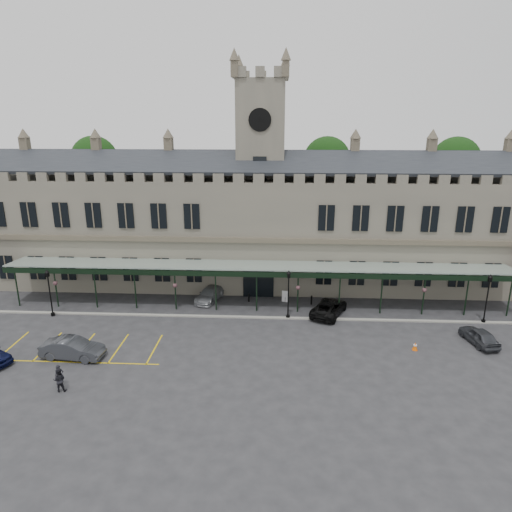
{
  "coord_description": "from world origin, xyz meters",
  "views": [
    {
      "loc": [
        2.09,
        -34.11,
        18.27
      ],
      "look_at": [
        0.0,
        6.0,
        6.0
      ],
      "focal_mm": 32.0,
      "sensor_mm": 36.0,
      "label": 1
    }
  ],
  "objects_px": {
    "lamp_post_left": "(49,289)",
    "lamp_post_right": "(488,294)",
    "sign_board": "(285,296)",
    "car_van": "(329,308)",
    "person_a": "(59,376)",
    "car_left_b": "(72,349)",
    "car_taxi": "(210,294)",
    "clock_tower": "(261,167)",
    "person_b": "(59,380)",
    "car_right_a": "(479,336)",
    "station_building": "(261,226)",
    "traffic_cone": "(415,346)",
    "lamp_post_mid": "(288,290)"
  },
  "relations": [
    {
      "from": "station_building",
      "to": "traffic_cone",
      "type": "bearing_deg",
      "value": -50.09
    },
    {
      "from": "car_left_b",
      "to": "lamp_post_left",
      "type": "bearing_deg",
      "value": 40.31
    },
    {
      "from": "car_right_a",
      "to": "person_b",
      "type": "height_order",
      "value": "person_b"
    },
    {
      "from": "person_a",
      "to": "station_building",
      "type": "bearing_deg",
      "value": 27.18
    },
    {
      "from": "car_right_a",
      "to": "person_b",
      "type": "bearing_deg",
      "value": 3.26
    },
    {
      "from": "clock_tower",
      "to": "person_b",
      "type": "bearing_deg",
      "value": -119.12
    },
    {
      "from": "station_building",
      "to": "clock_tower",
      "type": "height_order",
      "value": "clock_tower"
    },
    {
      "from": "sign_board",
      "to": "car_van",
      "type": "bearing_deg",
      "value": -20.42
    },
    {
      "from": "lamp_post_mid",
      "to": "car_left_b",
      "type": "bearing_deg",
      "value": -154.1
    },
    {
      "from": "lamp_post_right",
      "to": "car_taxi",
      "type": "bearing_deg",
      "value": 170.95
    },
    {
      "from": "lamp_post_mid",
      "to": "sign_board",
      "type": "distance_m",
      "value": 4.62
    },
    {
      "from": "person_b",
      "to": "lamp_post_right",
      "type": "bearing_deg",
      "value": -170.48
    },
    {
      "from": "car_taxi",
      "to": "car_right_a",
      "type": "relative_size",
      "value": 1.14
    },
    {
      "from": "clock_tower",
      "to": "person_a",
      "type": "bearing_deg",
      "value": -120.2
    },
    {
      "from": "car_left_b",
      "to": "car_taxi",
      "type": "xyz_separation_m",
      "value": [
        9.03,
        12.39,
        -0.14
      ]
    },
    {
      "from": "clock_tower",
      "to": "person_b",
      "type": "height_order",
      "value": "clock_tower"
    },
    {
      "from": "person_b",
      "to": "lamp_post_left",
      "type": "bearing_deg",
      "value": -72.88
    },
    {
      "from": "lamp_post_right",
      "to": "car_right_a",
      "type": "distance_m",
      "value": 5.09
    },
    {
      "from": "lamp_post_mid",
      "to": "sign_board",
      "type": "relative_size",
      "value": 3.98
    },
    {
      "from": "traffic_cone",
      "to": "sign_board",
      "type": "height_order",
      "value": "sign_board"
    },
    {
      "from": "lamp_post_left",
      "to": "lamp_post_right",
      "type": "height_order",
      "value": "lamp_post_right"
    },
    {
      "from": "lamp_post_left",
      "to": "car_left_b",
      "type": "relative_size",
      "value": 0.95
    },
    {
      "from": "clock_tower",
      "to": "person_a",
      "type": "distance_m",
      "value": 28.97
    },
    {
      "from": "car_left_b",
      "to": "person_b",
      "type": "height_order",
      "value": "person_b"
    },
    {
      "from": "car_taxi",
      "to": "person_a",
      "type": "relative_size",
      "value": 2.78
    },
    {
      "from": "clock_tower",
      "to": "traffic_cone",
      "type": "height_order",
      "value": "clock_tower"
    },
    {
      "from": "lamp_post_mid",
      "to": "car_right_a",
      "type": "distance_m",
      "value": 16.63
    },
    {
      "from": "traffic_cone",
      "to": "sign_board",
      "type": "bearing_deg",
      "value": 137.51
    },
    {
      "from": "sign_board",
      "to": "person_a",
      "type": "relative_size",
      "value": 0.73
    },
    {
      "from": "station_building",
      "to": "traffic_cone",
      "type": "xyz_separation_m",
      "value": [
        13.34,
        -15.95,
        -6.13
      ]
    },
    {
      "from": "person_b",
      "to": "car_right_a",
      "type": "bearing_deg",
      "value": -175.86
    },
    {
      "from": "sign_board",
      "to": "car_left_b",
      "type": "bearing_deg",
      "value": -129.15
    },
    {
      "from": "lamp_post_left",
      "to": "person_a",
      "type": "relative_size",
      "value": 2.82
    },
    {
      "from": "car_right_a",
      "to": "car_van",
      "type": "bearing_deg",
      "value": -35.5
    },
    {
      "from": "lamp_post_right",
      "to": "car_taxi",
      "type": "xyz_separation_m",
      "value": [
        -26.12,
        4.16,
        -2.17
      ]
    },
    {
      "from": "lamp_post_right",
      "to": "car_van",
      "type": "xyz_separation_m",
      "value": [
        -14.12,
        1.15,
        -2.11
      ]
    },
    {
      "from": "clock_tower",
      "to": "car_right_a",
      "type": "height_order",
      "value": "clock_tower"
    },
    {
      "from": "lamp_post_right",
      "to": "person_a",
      "type": "distance_m",
      "value": 36.47
    },
    {
      "from": "lamp_post_right",
      "to": "station_building",
      "type": "bearing_deg",
      "value": 153.77
    },
    {
      "from": "car_left_b",
      "to": "car_van",
      "type": "distance_m",
      "value": 23.03
    },
    {
      "from": "lamp_post_left",
      "to": "car_taxi",
      "type": "distance_m",
      "value": 15.36
    },
    {
      "from": "sign_board",
      "to": "car_taxi",
      "type": "xyz_separation_m",
      "value": [
        -7.83,
        0.08,
        0.08
      ]
    },
    {
      "from": "station_building",
      "to": "car_right_a",
      "type": "distance_m",
      "value": 24.59
    },
    {
      "from": "traffic_cone",
      "to": "person_a",
      "type": "relative_size",
      "value": 0.41
    },
    {
      "from": "lamp_post_mid",
      "to": "person_b",
      "type": "relative_size",
      "value": 2.78
    },
    {
      "from": "sign_board",
      "to": "car_right_a",
      "type": "distance_m",
      "value": 18.12
    },
    {
      "from": "person_a",
      "to": "lamp_post_left",
      "type": "bearing_deg",
      "value": 85.74
    },
    {
      "from": "station_building",
      "to": "clock_tower",
      "type": "xyz_separation_m",
      "value": [
        0.0,
        0.09,
        6.64
      ]
    },
    {
      "from": "car_left_b",
      "to": "person_a",
      "type": "height_order",
      "value": "person_a"
    },
    {
      "from": "station_building",
      "to": "lamp_post_left",
      "type": "height_order",
      "value": "station_building"
    }
  ]
}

